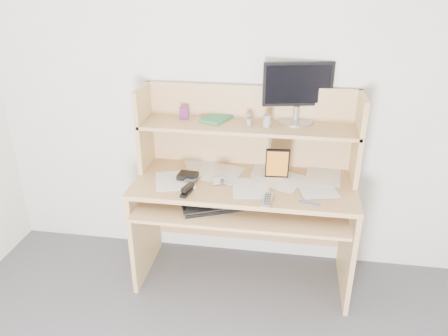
# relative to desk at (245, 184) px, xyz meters

# --- Properties ---
(back_wall) EXTENTS (3.60, 0.04, 2.50)m
(back_wall) POSITION_rel_desk_xyz_m (0.00, 0.24, 0.56)
(back_wall) COLOR silver
(back_wall) RESTS_ON floor
(desk) EXTENTS (1.40, 0.70, 1.30)m
(desk) POSITION_rel_desk_xyz_m (0.00, 0.00, 0.00)
(desk) COLOR tan
(desk) RESTS_ON floor
(paper_clutter) EXTENTS (1.32, 0.54, 0.01)m
(paper_clutter) POSITION_rel_desk_xyz_m (0.00, -0.08, 0.06)
(paper_clutter) COLOR silver
(paper_clutter) RESTS_ON desk
(keyboard) EXTENTS (0.44, 0.30, 0.03)m
(keyboard) POSITION_rel_desk_xyz_m (-0.14, -0.27, -0.03)
(keyboard) COLOR black
(keyboard) RESTS_ON desk
(tv_remote) EXTENTS (0.07, 0.18, 0.02)m
(tv_remote) POSITION_rel_desk_xyz_m (0.16, -0.33, 0.07)
(tv_remote) COLOR gray
(tv_remote) RESTS_ON paper_clutter
(flip_phone) EXTENTS (0.08, 0.09, 0.02)m
(flip_phone) POSITION_rel_desk_xyz_m (-0.31, -0.21, 0.07)
(flip_phone) COLOR #B7B7BA
(flip_phone) RESTS_ON paper_clutter
(stapler) EXTENTS (0.06, 0.14, 0.04)m
(stapler) POSITION_rel_desk_xyz_m (-0.32, -0.28, 0.08)
(stapler) COLOR black
(stapler) RESTS_ON paper_clutter
(wallet) EXTENTS (0.13, 0.11, 0.03)m
(wallet) POSITION_rel_desk_xyz_m (-0.36, -0.09, 0.08)
(wallet) COLOR black
(wallet) RESTS_ON paper_clutter
(sticky_note_pad) EXTENTS (0.08, 0.08, 0.01)m
(sticky_note_pad) POSITION_rel_desk_xyz_m (-0.34, -0.02, 0.06)
(sticky_note_pad) COLOR #E7EC3E
(sticky_note_pad) RESTS_ON desk
(digital_camera) EXTENTS (0.09, 0.06, 0.05)m
(digital_camera) POSITION_rel_desk_xyz_m (-0.15, -0.14, 0.09)
(digital_camera) COLOR #B0B0B3
(digital_camera) RESTS_ON paper_clutter
(game_case) EXTENTS (0.15, 0.03, 0.21)m
(game_case) POSITION_rel_desk_xyz_m (0.20, -0.01, 0.17)
(game_case) COLOR black
(game_case) RESTS_ON paper_clutter
(blue_pen) EXTENTS (0.12, 0.04, 0.01)m
(blue_pen) POSITION_rel_desk_xyz_m (0.40, -0.30, 0.07)
(blue_pen) COLOR #162AAC
(blue_pen) RESTS_ON paper_clutter
(card_box) EXTENTS (0.06, 0.02, 0.08)m
(card_box) POSITION_rel_desk_xyz_m (-0.43, 0.12, 0.43)
(card_box) COLOR maroon
(card_box) RESTS_ON desk
(shelf_book) EXTENTS (0.21, 0.24, 0.02)m
(shelf_book) POSITION_rel_desk_xyz_m (-0.22, 0.13, 0.40)
(shelf_book) COLOR #37894F
(shelf_book) RESTS_ON desk
(chip_stack_a) EXTENTS (0.04, 0.04, 0.05)m
(chip_stack_a) POSITION_rel_desk_xyz_m (0.11, 0.04, 0.41)
(chip_stack_a) COLOR black
(chip_stack_a) RESTS_ON desk
(chip_stack_b) EXTENTS (0.05, 0.05, 0.06)m
(chip_stack_b) POSITION_rel_desk_xyz_m (-0.00, 0.11, 0.42)
(chip_stack_b) COLOR white
(chip_stack_b) RESTS_ON desk
(chip_stack_c) EXTENTS (0.04, 0.04, 0.04)m
(chip_stack_c) POSITION_rel_desk_xyz_m (0.01, 0.05, 0.41)
(chip_stack_c) COLOR black
(chip_stack_c) RESTS_ON desk
(chip_stack_d) EXTENTS (0.05, 0.05, 0.08)m
(chip_stack_d) POSITION_rel_desk_xyz_m (0.12, 0.04, 0.43)
(chip_stack_d) COLOR white
(chip_stack_d) RESTS_ON desk
(monitor) EXTENTS (0.44, 0.22, 0.38)m
(monitor) POSITION_rel_desk_xyz_m (0.30, 0.18, 0.59)
(monitor) COLOR #A4A5A9
(monitor) RESTS_ON desk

